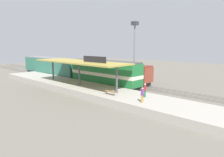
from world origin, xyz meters
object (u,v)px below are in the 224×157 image
object	(u,v)px
passenger_carriage_single	(50,66)
person_waiting	(145,90)
light_mast	(135,39)
locomotive	(104,73)
freight_car	(122,73)
person_walking	(142,94)
platform_bench	(110,91)

from	to	relation	value
passenger_carriage_single	person_waiting	size ratio (longest dim) A/B	11.70
person_waiting	light_mast	bearing A→B (deg)	41.71
locomotive	passenger_carriage_single	xyz separation A→B (m)	(0.00, 18.00, -0.10)
freight_car	person_waiting	size ratio (longest dim) A/B	7.02
person_walking	person_waiting	bearing A→B (deg)	27.41
light_mast	freight_car	bearing A→B (deg)	172.52
platform_bench	locomotive	world-z (taller)	locomotive
freight_car	platform_bench	bearing A→B (deg)	-146.39
passenger_carriage_single	person_walking	size ratio (longest dim) A/B	11.70
platform_bench	locomotive	distance (m)	9.46
platform_bench	passenger_carriage_single	world-z (taller)	passenger_carriage_single
passenger_carriage_single	light_mast	world-z (taller)	light_mast
locomotive	passenger_carriage_single	bearing A→B (deg)	90.00
locomotive	light_mast	xyz separation A→B (m)	(7.80, -0.62, 5.99)
person_walking	locomotive	bearing A→B (deg)	63.41
locomotive	freight_car	world-z (taller)	locomotive
passenger_carriage_single	freight_car	size ratio (longest dim) A/B	1.67
light_mast	person_waiting	size ratio (longest dim) A/B	6.84
light_mast	person_waiting	distance (m)	17.12
locomotive	passenger_carriage_single	size ratio (longest dim) A/B	0.72
passenger_carriage_single	light_mast	distance (m)	21.08
freight_car	light_mast	xyz separation A→B (m)	(3.20, -0.42, 6.43)
platform_bench	person_waiting	xyz separation A→B (m)	(1.99, -3.91, 0.51)
light_mast	platform_bench	bearing A→B (deg)	-154.36
freight_car	locomotive	bearing A→B (deg)	177.55
locomotive	freight_car	bearing A→B (deg)	-2.45
platform_bench	locomotive	xyz separation A→B (m)	(6.00, 7.24, 1.07)
passenger_carriage_single	light_mast	bearing A→B (deg)	-67.27
locomotive	person_walking	distance (m)	13.70
locomotive	person_walking	size ratio (longest dim) A/B	8.44
light_mast	person_waiting	xyz separation A→B (m)	(-11.81, -10.53, -6.54)
passenger_carriage_single	freight_car	world-z (taller)	passenger_carriage_single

